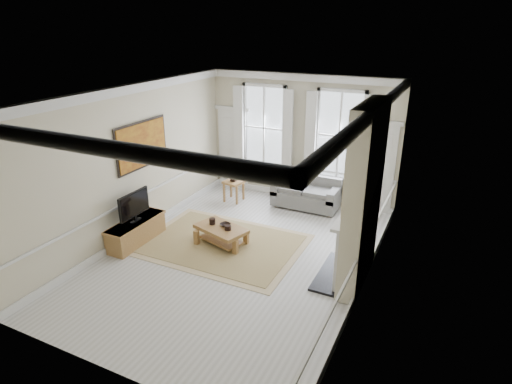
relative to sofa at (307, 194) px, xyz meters
The scene contains 23 objects.
floor 3.15m from the sofa, 97.37° to the right, with size 7.20×7.20×0.00m, color #B7B5AD.
ceiling 4.37m from the sofa, 97.37° to the right, with size 7.20×7.20×0.00m, color white.
back_wall 1.49m from the sofa, 129.35° to the left, with size 5.20×5.20×0.00m, color beige.
left_wall 4.53m from the sofa, 134.00° to the right, with size 7.20×7.20×0.00m, color beige.
right_wall 4.04m from the sofa, 54.75° to the right, with size 7.20×7.20×0.00m, color beige.
window_left 2.17m from the sofa, 163.12° to the left, with size 1.26×0.20×2.20m, color #B2BCC6, non-canonical shape.
window_right 1.74m from the sofa, 34.24° to the left, with size 1.26×0.20×2.20m, color #B2BCC6, non-canonical shape.
door_left 2.62m from the sofa, 169.58° to the left, with size 0.90×0.08×2.30m, color silver.
door_right 1.89m from the sofa, 15.30° to the left, with size 0.90×0.08×2.30m, color silver.
painting 4.42m from the sofa, 136.52° to the right, with size 0.05×1.66×1.06m, color #BF8D20.
chimney_breast 3.79m from the sofa, 55.19° to the right, with size 0.35×1.70×3.38m, color beige.
hearth 3.33m from the sofa, 61.23° to the right, with size 0.55×1.50×0.05m, color black.
fireplace 3.44m from the sofa, 58.30° to the right, with size 0.21×1.45×1.33m.
mirror 3.82m from the sofa, 58.15° to the right, with size 0.06×1.26×1.06m, color gold.
sofa is the anchor object (origin of this frame).
side_table 2.00m from the sofa, 165.95° to the right, with size 0.56×0.56×0.57m.
rug 3.00m from the sofa, 109.43° to the right, with size 3.50×2.60×0.02m, color #95804D.
coffee_table 2.98m from the sofa, 109.43° to the right, with size 1.27×0.96×0.42m.
ceramic_pot_a 3.03m from the sofa, 114.22° to the right, with size 0.14×0.14×0.14m, color black.
ceramic_pot_b 2.97m from the sofa, 105.46° to the right, with size 0.14×0.14×0.10m, color black.
bowl 2.87m from the sofa, 109.15° to the right, with size 0.22×0.22×0.05m, color black.
tv_stand 4.48m from the sofa, 127.75° to the right, with size 0.47×1.48×0.53m, color brown.
tv 4.50m from the sofa, 127.52° to the right, with size 0.08×0.90×0.68m.
Camera 1 is at (3.74, -6.93, 4.60)m, focal length 30.00 mm.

